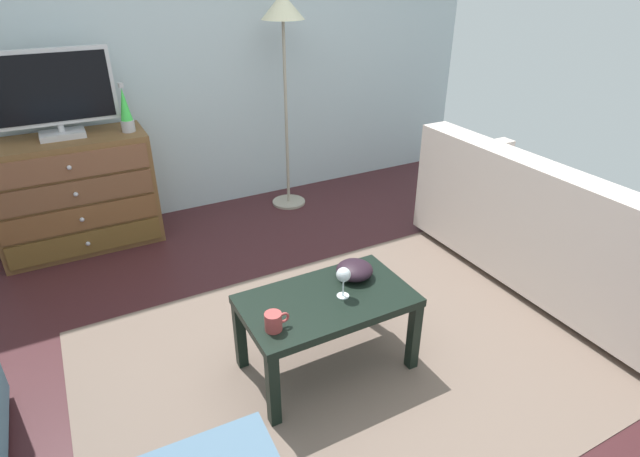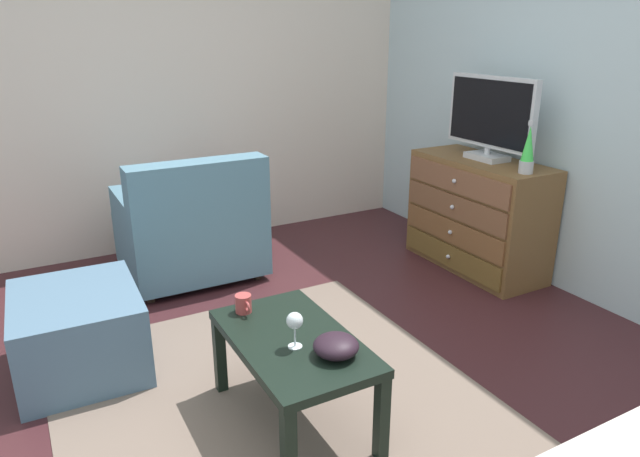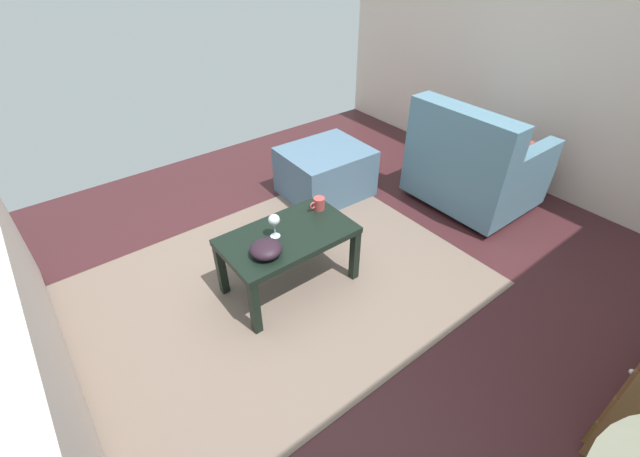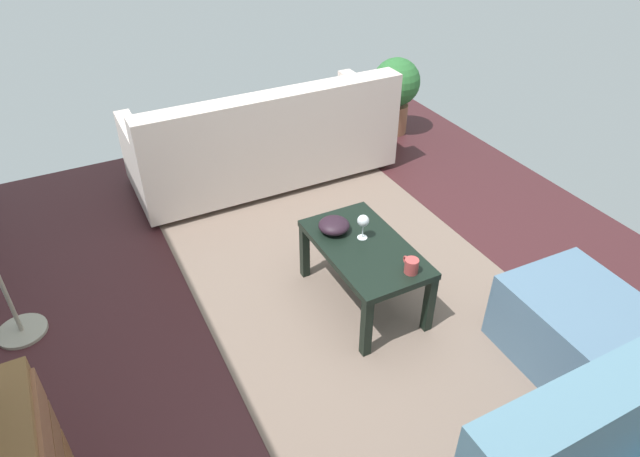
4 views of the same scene
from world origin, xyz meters
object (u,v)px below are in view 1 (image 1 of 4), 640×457
object	(u,v)px
tv	(52,92)
coffee_table	(327,308)
dresser	(76,194)
bowl_decorative	(355,270)
standing_lamp	(283,28)
wine_glass	(343,276)
lava_lamp	(125,111)
mug	(274,321)
couch_large	(570,240)

from	to	relation	value
tv	coffee_table	bearing A→B (deg)	-64.55
dresser	bowl_decorative	bearing A→B (deg)	-58.05
dresser	standing_lamp	xyz separation A→B (m)	(1.61, -0.05, 1.01)
dresser	wine_glass	bearing A→B (deg)	-62.61
tv	wine_glass	world-z (taller)	tv
tv	standing_lamp	distance (m)	1.63
lava_lamp	mug	distance (m)	2.07
tv	standing_lamp	bearing A→B (deg)	-2.58
couch_large	standing_lamp	bearing A→B (deg)	117.19
coffee_table	mug	xyz separation A→B (m)	(-0.32, -0.10, 0.11)
lava_lamp	wine_glass	world-z (taller)	lava_lamp
coffee_table	couch_large	bearing A→B (deg)	-2.08
mug	standing_lamp	world-z (taller)	standing_lamp
couch_large	lava_lamp	bearing A→B (deg)	138.26
couch_large	wine_glass	bearing A→B (deg)	178.72
lava_lamp	wine_glass	size ratio (longest dim) A/B	2.10
wine_glass	standing_lamp	size ratio (longest dim) A/B	0.09
wine_glass	couch_large	size ratio (longest dim) A/B	0.07
dresser	tv	bearing A→B (deg)	64.93
bowl_decorative	mug	bearing A→B (deg)	-160.13
couch_large	dresser	bearing A→B (deg)	142.58
lava_lamp	couch_large	xyz separation A→B (m)	(2.20, -1.96, -0.62)
standing_lamp	mug	bearing A→B (deg)	-116.26
coffee_table	standing_lamp	world-z (taller)	standing_lamp
mug	bowl_decorative	xyz separation A→B (m)	(0.52, 0.19, -0.00)
coffee_table	couch_large	world-z (taller)	couch_large
tv	mug	world-z (taller)	tv
mug	couch_large	bearing A→B (deg)	1.06
wine_glass	bowl_decorative	bearing A→B (deg)	40.81
lava_lamp	bowl_decorative	xyz separation A→B (m)	(0.73, -1.81, -0.48)
wine_glass	lava_lamp	bearing A→B (deg)	107.25
bowl_decorative	standing_lamp	distance (m)	2.09
tv	coffee_table	size ratio (longest dim) A/B	0.93
dresser	tv	xyz separation A→B (m)	(0.01, 0.02, 0.70)
dresser	couch_large	xyz separation A→B (m)	(2.62, -2.00, -0.07)
lava_lamp	coffee_table	bearing A→B (deg)	-74.56
bowl_decorative	standing_lamp	world-z (taller)	standing_lamp
dresser	standing_lamp	size ratio (longest dim) A/B	0.63
wine_glass	mug	bearing A→B (deg)	-169.43
wine_glass	bowl_decorative	xyz separation A→B (m)	(0.14, 0.12, -0.07)
wine_glass	mug	xyz separation A→B (m)	(-0.39, -0.07, -0.07)
tv	bowl_decorative	bearing A→B (deg)	-58.61
mug	couch_large	size ratio (longest dim) A/B	0.05
tv	lava_lamp	bearing A→B (deg)	-9.28
tv	standing_lamp	size ratio (longest dim) A/B	0.46
lava_lamp	couch_large	world-z (taller)	lava_lamp
tv	wine_glass	bearing A→B (deg)	-63.14
coffee_table	wine_glass	world-z (taller)	wine_glass
dresser	coffee_table	bearing A→B (deg)	-64.02
lava_lamp	mug	xyz separation A→B (m)	(0.21, -2.00, -0.48)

